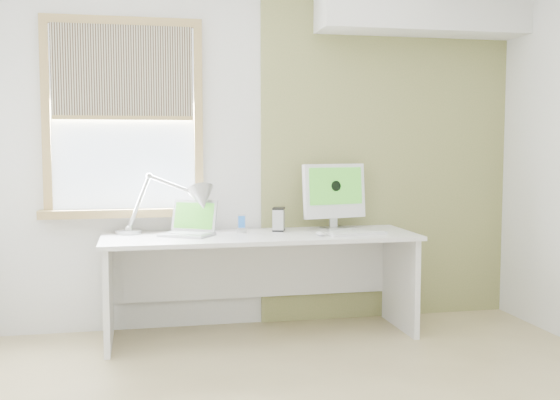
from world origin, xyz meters
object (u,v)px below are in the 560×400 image
object	(u,v)px
desk	(259,260)
laptop	(190,226)
desk_lamp	(188,202)
external_drive	(279,219)
imac	(334,192)

from	to	relation	value
desk	laptop	distance (m)	0.55
desk_lamp	external_drive	distance (m)	0.68
laptop	external_drive	xyz separation A→B (m)	(0.65, 0.08, 0.03)
imac	desk_lamp	bearing A→B (deg)	-175.22
desk	imac	size ratio (longest dim) A/B	4.38
desk_lamp	imac	bearing A→B (deg)	4.78
imac	external_drive	bearing A→B (deg)	-174.99
desk	imac	world-z (taller)	imac
desk	laptop	bearing A→B (deg)	177.48
external_drive	imac	xyz separation A→B (m)	(0.43, 0.04, 0.19)
desk	desk_lamp	distance (m)	0.66
desk_lamp	external_drive	size ratio (longest dim) A/B	4.32
external_drive	imac	size ratio (longest dim) A/B	0.34
desk_lamp	desk	bearing A→B (deg)	-5.69
desk_lamp	laptop	bearing A→B (deg)	-70.85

